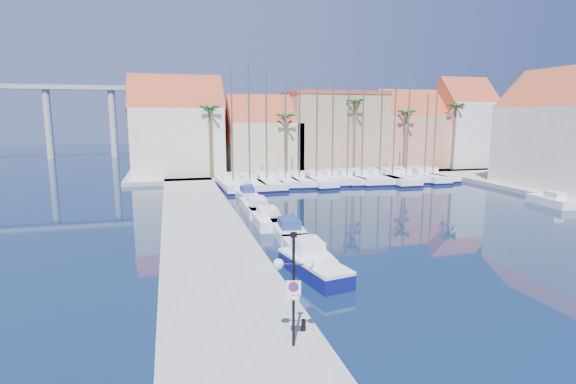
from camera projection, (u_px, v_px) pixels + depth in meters
name	position (u px, v px, depth m)	size (l,w,h in m)	color
ground	(434.00, 308.00, 20.22)	(260.00, 260.00, 0.00)	#081931
quay_west	(207.00, 238.00, 30.76)	(6.00, 77.00, 0.50)	gray
shore_north	(314.00, 170.00, 68.44)	(54.00, 16.00, 0.50)	gray
lamp_post	(294.00, 272.00, 15.43)	(1.37, 0.68, 4.16)	black
bollard	(304.00, 325.00, 16.97)	(0.18, 0.18, 0.44)	black
fishing_boat	(313.00, 265.00, 24.15)	(2.76, 5.56, 1.86)	#0F125B
motorboat_west_0	(307.00, 252.00, 26.82)	(2.18, 6.14, 1.40)	white
motorboat_west_1	(288.00, 229.00, 32.08)	(2.36, 6.13, 1.40)	white
motorboat_west_2	(266.00, 217.00, 35.86)	(2.23, 6.43, 1.40)	white
motorboat_west_3	(256.00, 206.00, 40.13)	(2.26, 6.64, 1.40)	white
motorboat_west_4	(246.00, 194.00, 46.44)	(1.91, 5.29, 1.40)	white
motorboat_west_5	(243.00, 187.00, 51.00)	(1.91, 5.61, 1.40)	white
motorboat_west_6	(239.00, 181.00, 55.33)	(2.76, 7.50, 1.40)	white
motorboat_east_1	(551.00, 200.00, 43.00)	(1.93, 4.96, 1.40)	white
sailboat_0	(232.00, 183.00, 53.34)	(3.31, 11.34, 13.65)	white
sailboat_1	(249.00, 182.00, 53.78)	(2.97, 10.25, 14.34)	white
sailboat_2	(266.00, 182.00, 54.40)	(3.16, 10.35, 13.44)	white
sailboat_3	(285.00, 180.00, 55.63)	(3.01, 8.88, 13.99)	white
sailboat_4	(298.00, 180.00, 56.01)	(2.49, 8.90, 12.55)	white
sailboat_5	(315.00, 180.00, 55.80)	(3.08, 9.58, 12.05)	white
sailboat_6	(330.00, 178.00, 57.04)	(2.64, 8.20, 12.46)	white
sailboat_7	(345.00, 178.00, 57.53)	(2.65, 8.66, 12.65)	white
sailboat_8	(360.00, 178.00, 58.15)	(2.61, 9.79, 12.54)	white
sailboat_9	(377.00, 177.00, 58.66)	(2.70, 9.74, 12.61)	white
sailboat_10	(390.00, 177.00, 58.42)	(3.18, 11.35, 14.41)	white
sailboat_11	(404.00, 176.00, 59.86)	(2.52, 9.48, 14.37)	white
sailboat_12	(422.00, 176.00, 59.67)	(2.82, 9.89, 11.33)	white
sailboat_13	(430.00, 175.00, 60.78)	(3.14, 9.63, 12.58)	white
building_0	(177.00, 130.00, 61.36)	(12.30, 9.00, 13.50)	beige
building_1	(263.00, 138.00, 64.61)	(10.30, 8.00, 11.00)	#CBB38F
building_2	(333.00, 131.00, 68.18)	(14.20, 10.20, 11.50)	#9A815E
building_3	(407.00, 133.00, 70.34)	(10.30, 8.00, 12.00)	#B3725A
building_4	(461.00, 125.00, 71.47)	(8.30, 8.00, 14.00)	silver
building_6	(568.00, 134.00, 50.09)	(9.00, 14.30, 13.50)	beige
palm_0	(210.00, 111.00, 57.18)	(2.60, 2.60, 10.15)	brown
palm_1	(285.00, 118.00, 59.87)	(2.60, 2.60, 9.15)	brown
palm_2	(355.00, 105.00, 62.09)	(2.60, 2.60, 11.15)	brown
palm_3	(407.00, 115.00, 64.35)	(2.60, 2.60, 9.65)	brown
palm_4	(456.00, 108.00, 66.22)	(2.60, 2.60, 10.65)	brown
viaduct	(18.00, 106.00, 86.71)	(48.00, 2.20, 14.45)	#9E9E99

